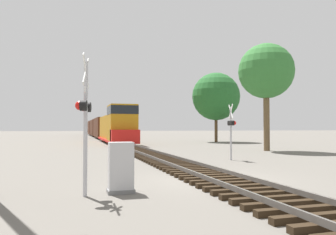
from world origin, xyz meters
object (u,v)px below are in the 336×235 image
Objects in this scene: crossing_signal_far at (231,126)px; tree_far_right at (266,72)px; freight_train at (101,128)px; relay_cabinet at (121,168)px; crossing_signal_near at (85,113)px; tree_mid_background at (216,97)px.

crossing_signal_far is 10.48m from tree_far_right.
freight_train is 42.39× the size of relay_cabinet.
relay_cabinet is at bearing 147.77° from crossing_signal_far.
crossing_signal_near is (-4.86, -55.32, 0.43)m from freight_train.
freight_train is 42.10m from tree_far_right.
relay_cabinet is 21.60m from tree_far_right.
freight_train is 19.03× the size of crossing_signal_far.
tree_far_right reaches higher than crossing_signal_near.
crossing_signal_near is 37.62m from tree_mid_background.
crossing_signal_far is 11.45m from relay_cabinet.
crossing_signal_far is 2.23× the size of relay_cabinet.
relay_cabinet is (-3.77, -55.11, -1.22)m from freight_train.
crossing_signal_far is at bearing 46.02° from relay_cabinet.
freight_train is at bearing 104.99° from tree_far_right.
crossing_signal_far is at bearing -112.38° from tree_mid_background.
crossing_signal_near is at bearing 144.77° from crossing_signal_far.
crossing_signal_near is at bearing -120.24° from tree_mid_background.
crossing_signal_near reaches higher than relay_cabinet.
tree_far_right is 0.96× the size of tree_mid_background.
freight_train is 27.26m from tree_mid_background.
freight_train is at bearing 16.78° from crossing_signal_far.
relay_cabinet is (-7.90, -8.18, -1.36)m from crossing_signal_far.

